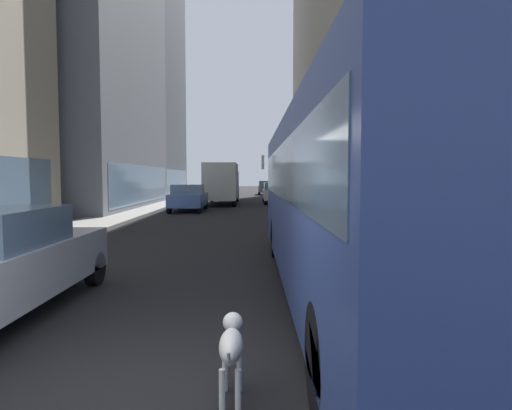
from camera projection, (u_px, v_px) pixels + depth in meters
name	position (u px, v px, depth m)	size (l,w,h in m)	color
ground_plane	(240.00, 200.00, 38.93)	(120.00, 120.00, 0.00)	black
sidewalk_left	(175.00, 200.00, 38.87)	(2.40, 110.00, 0.15)	gray
sidewalk_right	(304.00, 200.00, 38.99)	(2.40, 110.00, 0.15)	#9E9991
building_left_far	(122.00, 32.00, 44.09)	(10.52, 14.24, 33.05)	#4C515B
building_right_mid	(421.00, 4.00, 28.32)	(11.73, 17.49, 26.32)	#A0937F
building_right_far	(350.00, 61.00, 48.81)	(10.72, 19.85, 29.79)	#A0937F
transit_bus	(352.00, 194.00, 7.86)	(2.78, 11.53, 3.05)	#33478C
car_blue_hatchback	(188.00, 198.00, 26.65)	(1.94, 4.27, 1.62)	#4C6BB7
car_grey_wagon	(267.00, 188.00, 51.79)	(1.95, 4.39, 1.62)	slate
car_black_suv	(228.00, 190.00, 42.41)	(1.92, 4.51, 1.62)	black
car_white_van	(274.00, 193.00, 34.54)	(1.71, 4.76, 1.62)	silver
box_truck	(222.00, 182.00, 33.24)	(2.30, 7.50, 3.05)	#19519E
dalmatian_dog	(231.00, 345.00, 4.11)	(0.22, 0.96, 0.72)	white
pedestrian_with_handbag	(387.00, 211.00, 13.74)	(0.45, 0.34, 1.69)	#1E1E2D
pedestrian_in_coat	(419.00, 219.00, 11.14)	(0.34, 0.34, 1.69)	#1E1E2D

